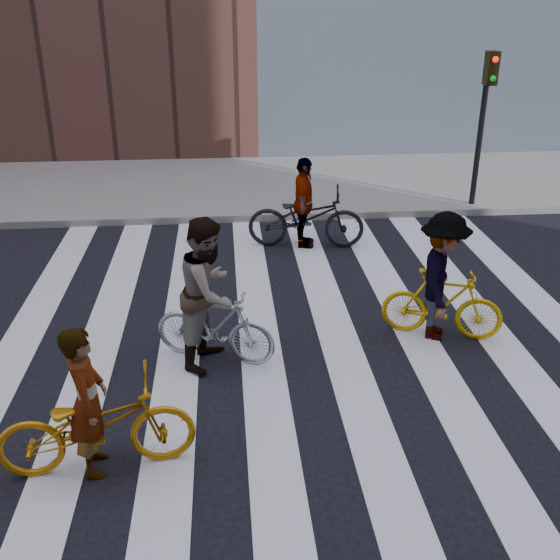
{
  "coord_description": "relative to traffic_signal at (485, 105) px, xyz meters",
  "views": [
    {
      "loc": [
        -0.96,
        -7.9,
        4.51
      ],
      "look_at": [
        -0.25,
        0.3,
        0.79
      ],
      "focal_mm": 42.0,
      "sensor_mm": 36.0,
      "label": 1
    }
  ],
  "objects": [
    {
      "name": "rider_rear",
      "position": [
        -3.93,
        -1.76,
        -1.43
      ],
      "size": [
        0.55,
        1.04,
        1.69
      ],
      "primitive_type": "imported",
      "rotation": [
        0.0,
        0.0,
        1.43
      ],
      "color": "slate",
      "rests_on": "ground"
    },
    {
      "name": "sidewalk_far",
      "position": [
        -4.4,
        2.18,
        -2.2
      ],
      "size": [
        100.0,
        5.0,
        0.15
      ],
      "primitive_type": "cube",
      "color": "gray",
      "rests_on": "ground"
    },
    {
      "name": "bike_silver_mid",
      "position": [
        -5.56,
        -5.73,
        -1.79
      ],
      "size": [
        1.68,
        1.02,
        0.98
      ],
      "primitive_type": "imported",
      "rotation": [
        0.0,
        0.0,
        1.2
      ],
      "color": "#ABB0B5",
      "rests_on": "ground"
    },
    {
      "name": "bike_dark_rear",
      "position": [
        -3.88,
        -1.76,
        -1.71
      ],
      "size": [
        2.24,
        1.04,
        1.13
      ],
      "primitive_type": "imported",
      "rotation": [
        0.0,
        0.0,
        1.43
      ],
      "color": "black",
      "rests_on": "ground"
    },
    {
      "name": "zebra_crosswalk",
      "position": [
        -4.4,
        -5.32,
        -2.27
      ],
      "size": [
        8.25,
        10.0,
        0.01
      ],
      "color": "white",
      "rests_on": "ground"
    },
    {
      "name": "traffic_signal",
      "position": [
        0.0,
        0.0,
        0.0
      ],
      "size": [
        0.22,
        0.42,
        3.33
      ],
      "color": "black",
      "rests_on": "ground"
    },
    {
      "name": "rider_mid",
      "position": [
        -5.61,
        -5.73,
        -1.3
      ],
      "size": [
        1.04,
        1.16,
        1.96
      ],
      "primitive_type": "imported",
      "rotation": [
        0.0,
        0.0,
        1.2
      ],
      "color": "slate",
      "rests_on": "ground"
    },
    {
      "name": "ground",
      "position": [
        -4.4,
        -5.32,
        -2.28
      ],
      "size": [
        100.0,
        100.0,
        0.0
      ],
      "primitive_type": "plane",
      "color": "black",
      "rests_on": "ground"
    },
    {
      "name": "rider_right",
      "position": [
        -2.48,
        -5.36,
        -1.38
      ],
      "size": [
        1.02,
        1.32,
        1.81
      ],
      "primitive_type": "imported",
      "rotation": [
        0.0,
        0.0,
        1.24
      ],
      "color": "slate",
      "rests_on": "ground"
    },
    {
      "name": "rider_left",
      "position": [
        -6.77,
        -7.75,
        -1.47
      ],
      "size": [
        0.45,
        0.63,
        1.61
      ],
      "primitive_type": "imported",
      "rotation": [
        0.0,
        0.0,
        1.68
      ],
      "color": "slate",
      "rests_on": "ground"
    },
    {
      "name": "bike_yellow_right",
      "position": [
        -2.43,
        -5.36,
        -1.79
      ],
      "size": [
        1.71,
        0.98,
        0.99
      ],
      "primitive_type": "imported",
      "rotation": [
        0.0,
        0.0,
        1.24
      ],
      "color": "#E9B30C",
      "rests_on": "ground"
    },
    {
      "name": "bike_yellow_left",
      "position": [
        -6.72,
        -7.75,
        -1.77
      ],
      "size": [
        2.01,
        0.89,
        1.02
      ],
      "primitive_type": "imported",
      "rotation": [
        0.0,
        0.0,
        1.68
      ],
      "color": "#C3790A",
      "rests_on": "ground"
    }
  ]
}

